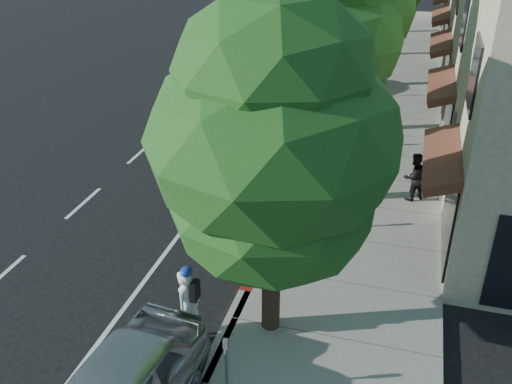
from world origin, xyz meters
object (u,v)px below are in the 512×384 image
(street_tree_2, at_px, (355,12))
(bicycle, at_px, (205,225))
(street_tree_0, at_px, (273,145))
(street_tree_1, at_px, (328,44))
(white_pickup, at_px, (319,44))
(cyclist, at_px, (189,307))
(dark_suv_far, at_px, (321,43))
(pedestrian, at_px, (414,177))
(silver_suv, at_px, (253,152))
(dark_sedan, at_px, (318,79))

(street_tree_2, distance_m, bicycle, 10.23)
(street_tree_0, height_order, street_tree_1, street_tree_1)
(bicycle, bearing_deg, white_pickup, 4.66)
(cyclist, height_order, dark_suv_far, cyclist)
(pedestrian, bearing_deg, silver_suv, -45.60)
(cyclist, relative_size, white_pickup, 0.31)
(silver_suv, distance_m, dark_sedan, 8.97)
(street_tree_1, xyz_separation_m, cyclist, (-1.60, -6.77, -4.07))
(street_tree_0, xyz_separation_m, white_pickup, (-3.10, 22.82, -3.65))
(street_tree_1, xyz_separation_m, street_tree_2, (0.00, 6.00, -0.22))
(street_tree_2, bearing_deg, pedestrian, -62.06)
(silver_suv, bearing_deg, dark_suv_far, 98.13)
(street_tree_1, distance_m, cyclist, 8.05)
(silver_suv, distance_m, white_pickup, 15.33)
(street_tree_2, distance_m, cyclist, 13.43)
(street_tree_1, relative_size, street_tree_2, 1.03)
(cyclist, bearing_deg, bicycle, 30.44)
(street_tree_1, relative_size, silver_suv, 1.34)
(silver_suv, bearing_deg, street_tree_0, -64.70)
(street_tree_0, xyz_separation_m, street_tree_2, (0.00, 12.00, 0.24))
(street_tree_1, distance_m, white_pickup, 17.59)
(cyclist, xyz_separation_m, white_pickup, (-1.50, 23.59, -0.05))
(street_tree_1, xyz_separation_m, silver_suv, (-2.58, 1.50, -4.16))
(street_tree_0, relative_size, dark_suv_far, 1.71)
(bicycle, bearing_deg, street_tree_1, -39.65)
(bicycle, relative_size, dark_suv_far, 0.40)
(street_tree_2, xyz_separation_m, white_pickup, (-3.10, 10.82, -3.89))
(silver_suv, bearing_deg, bicycle, -85.22)
(cyclist, bearing_deg, street_tree_1, 1.33)
(street_tree_2, bearing_deg, silver_suv, -119.87)
(pedestrian, bearing_deg, dark_suv_far, -108.92)
(cyclist, xyz_separation_m, pedestrian, (4.35, 7.58, 0.02))
(white_pickup, bearing_deg, street_tree_2, -76.04)
(street_tree_2, relative_size, silver_suv, 1.31)
(street_tree_1, distance_m, dark_sedan, 11.44)
(street_tree_1, xyz_separation_m, dark_sedan, (-1.98, 10.45, -4.22))
(bicycle, distance_m, dark_suv_far, 20.39)
(street_tree_2, xyz_separation_m, dark_sedan, (-1.98, 4.45, -3.99))
(street_tree_0, relative_size, white_pickup, 1.26)
(dark_sedan, relative_size, dark_suv_far, 1.05)
(white_pickup, distance_m, pedestrian, 17.05)
(cyclist, bearing_deg, silver_suv, 21.43)
(silver_suv, height_order, dark_suv_far, silver_suv)
(cyclist, bearing_deg, white_pickup, 18.27)
(street_tree_0, bearing_deg, cyclist, -154.42)
(street_tree_2, height_order, pedestrian, street_tree_2)
(street_tree_1, bearing_deg, white_pickup, 100.44)
(street_tree_0, xyz_separation_m, pedestrian, (2.75, 6.81, -3.58))
(cyclist, xyz_separation_m, dark_suv_far, (-1.50, 24.27, -0.16))
(street_tree_2, height_order, dark_suv_far, street_tree_2)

